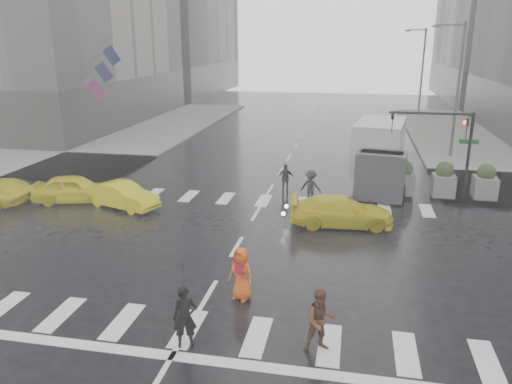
% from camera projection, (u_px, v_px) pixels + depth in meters
% --- Properties ---
extents(ground, '(120.00, 120.00, 0.00)m').
position_uv_depth(ground, '(237.00, 247.00, 19.85)').
color(ground, black).
rests_on(ground, ground).
extents(sidewalk_nw, '(35.00, 35.00, 0.15)m').
position_uv_depth(sidewalk_nw, '(50.00, 141.00, 39.84)').
color(sidewalk_nw, slate).
rests_on(sidewalk_nw, ground).
extents(road_markings, '(18.00, 48.00, 0.01)m').
position_uv_depth(road_markings, '(237.00, 246.00, 19.84)').
color(road_markings, silver).
rests_on(road_markings, ground).
extents(traffic_signal_pole, '(4.45, 0.42, 4.50)m').
position_uv_depth(traffic_signal_pole, '(449.00, 138.00, 24.74)').
color(traffic_signal_pole, black).
rests_on(traffic_signal_pole, ground).
extents(street_lamp_near, '(2.15, 0.22, 9.00)m').
position_uv_depth(street_lamp_near, '(456.00, 85.00, 33.26)').
color(street_lamp_near, '#59595B').
rests_on(street_lamp_near, ground).
extents(street_lamp_far, '(2.15, 0.22, 9.00)m').
position_uv_depth(street_lamp_far, '(421.00, 69.00, 52.01)').
color(street_lamp_far, '#59595B').
rests_on(street_lamp_far, ground).
extents(planter_west, '(1.10, 1.10, 1.80)m').
position_uv_depth(planter_west, '(403.00, 178.00, 25.95)').
color(planter_west, slate).
rests_on(planter_west, ground).
extents(planter_mid, '(1.10, 1.10, 1.80)m').
position_uv_depth(planter_mid, '(444.00, 180.00, 25.58)').
color(planter_mid, slate).
rests_on(planter_mid, ground).
extents(planter_east, '(1.10, 1.10, 1.80)m').
position_uv_depth(planter_east, '(485.00, 182.00, 25.21)').
color(planter_east, slate).
rests_on(planter_east, ground).
extents(flag_cluster, '(2.87, 3.06, 4.69)m').
position_uv_depth(flag_cluster, '(100.00, 70.00, 38.33)').
color(flag_cluster, '#59595B').
rests_on(flag_cluster, ground).
extents(pedestrian_black, '(1.21, 1.22, 2.43)m').
position_uv_depth(pedestrian_black, '(184.00, 293.00, 12.96)').
color(pedestrian_black, black).
rests_on(pedestrian_black, ground).
extents(pedestrian_brown, '(1.03, 0.92, 1.75)m').
position_uv_depth(pedestrian_brown, '(321.00, 321.00, 13.02)').
color(pedestrian_brown, '#4D2D1B').
rests_on(pedestrian_brown, ground).
extents(pedestrian_orange, '(1.00, 0.82, 1.75)m').
position_uv_depth(pedestrian_orange, '(241.00, 273.00, 15.63)').
color(pedestrian_orange, '#D84D0F').
rests_on(pedestrian_orange, ground).
extents(pedestrian_far_a, '(0.97, 0.66, 1.54)m').
position_uv_depth(pedestrian_far_a, '(286.00, 178.00, 26.74)').
color(pedestrian_far_a, black).
rests_on(pedestrian_far_a, ground).
extents(pedestrian_far_b, '(1.20, 0.83, 1.69)m').
position_uv_depth(pedestrian_far_b, '(311.00, 187.00, 24.92)').
color(pedestrian_far_b, black).
rests_on(pedestrian_far_b, ground).
extents(taxi_front, '(4.35, 2.59, 1.39)m').
position_uv_depth(taxi_front, '(74.00, 189.00, 25.10)').
color(taxi_front, '#D8C70B').
rests_on(taxi_front, ground).
extents(taxi_mid, '(4.00, 2.45, 1.24)m').
position_uv_depth(taxi_mid, '(123.00, 195.00, 24.27)').
color(taxi_mid, '#D8C70B').
rests_on(taxi_mid, ground).
extents(taxi_rear, '(4.16, 2.30, 1.30)m').
position_uv_depth(taxi_rear, '(342.00, 211.00, 21.94)').
color(taxi_rear, '#D8C70B').
rests_on(taxi_rear, ground).
extents(box_truck, '(2.49, 6.64, 3.53)m').
position_uv_depth(box_truck, '(379.00, 154.00, 27.40)').
color(box_truck, '#BABABC').
rests_on(box_truck, ground).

